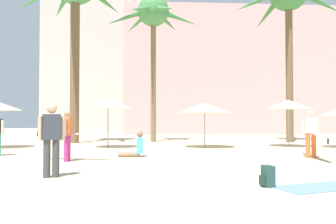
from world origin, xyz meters
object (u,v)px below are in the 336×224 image
Objects in this scene: palm_tree_center at (289,0)px; backpack at (267,176)px; palm_tree_left at (153,18)px; cafe_umbrella_3 at (205,108)px; person_far_left at (68,133)px; person_mid_left at (52,136)px; person_far_right at (312,132)px; cafe_umbrella_1 at (108,103)px; cafe_umbrella_2 at (288,104)px; person_near_right at (136,147)px; beach_towel at (321,187)px.

palm_tree_center is 17.98m from backpack.
palm_tree_left is 3.58× the size of cafe_umbrella_3.
person_far_left is 3.33m from person_mid_left.
person_far_left is (-8.38, -0.30, -0.01)m from person_far_right.
cafe_umbrella_3 is 0.82× the size of person_far_right.
person_mid_left is (-0.26, -8.89, -1.23)m from cafe_umbrella_1.
person_far_right is (-3.11, -9.28, -8.08)m from palm_tree_center.
palm_tree_center is 25.69× the size of backpack.
person_far_left is (-5.01, 4.69, 0.71)m from backpack.
cafe_umbrella_1 reaches higher than cafe_umbrella_2.
person_mid_left is at bearing 69.25° from person_near_right.
beach_towel is at bearing -78.50° from palm_tree_left.
person_mid_left is (-5.03, -8.69, -1.01)m from cafe_umbrella_3.
backpack is at bearing -82.13° from palm_tree_left.
beach_towel is 4.38× the size of backpack.
palm_tree_left is 13.44m from person_far_right.
person_mid_left is (-4.62, 1.38, 0.75)m from backpack.
cafe_umbrella_3 is (2.49, -5.00, -5.98)m from palm_tree_left.
palm_tree_left is at bearing 174.73° from palm_tree_center.
backpack is at bearing 171.56° from beach_towel.
beach_towel is at bearing -123.25° from person_mid_left.
palm_tree_left is at bearing -93.98° from person_near_right.
palm_tree_left is 8.18m from cafe_umbrella_3.
person_far_left is (-9.78, -5.73, -1.25)m from cafe_umbrella_2.
person_far_right is (3.38, 4.99, 0.72)m from backpack.
person_mid_left is at bearing 128.79° from person_far_right.
beach_towel is 7.78m from person_far_left.
cafe_umbrella_2 reaches higher than person_far_left.
cafe_umbrella_3 is at bearing -127.27° from person_near_right.
beach_towel is (3.10, -15.22, -7.93)m from palm_tree_left.
beach_towel is (5.37, -10.42, -2.17)m from cafe_umbrella_1.
backpack is 0.24× the size of person_mid_left.
palm_tree_left reaches higher than person_far_left.
cafe_umbrella_3 is (-4.37, -0.35, -0.20)m from cafe_umbrella_2.
person_far_left reaches higher than backpack.
cafe_umbrella_1 reaches higher than beach_towel.
beach_towel is at bearing -86.61° from cafe_umbrella_3.
person_near_right reaches higher than beach_towel.
person_mid_left is at bearing -136.10° from cafe_umbrella_2.
palm_tree_left reaches higher than backpack.
palm_tree_left is at bearing -28.50° from person_mid_left.
palm_tree_left is 2.94× the size of person_far_right.
cafe_umbrella_2 is 9.03m from person_near_right.
person_far_left is at bearing -149.65° from cafe_umbrella_2.
person_mid_left reaches higher than person_far_left.
person_near_right is at bearing 122.36° from beach_towel.
person_near_right reaches higher than backpack.
palm_tree_left reaches higher than cafe_umbrella_2.
person_far_left is at bearing -96.60° from cafe_umbrella_1.
person_far_right is (7.74, -5.28, -1.26)m from cafe_umbrella_1.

